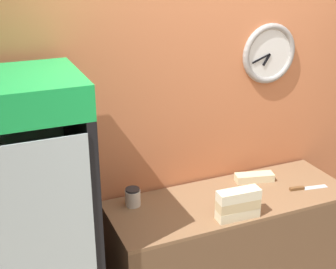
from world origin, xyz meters
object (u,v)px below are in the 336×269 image
object	(u,v)px
sandwich_stack_bottom	(238,213)
condiment_jar	(133,197)
chefs_knife	(303,188)
sandwich_stack_top	(239,195)
beverage_cooler	(24,220)
sandwich_stack_middle	(238,204)
sandwich_flat_left	(254,177)

from	to	relation	value
sandwich_stack_bottom	condiment_jar	world-z (taller)	condiment_jar
chefs_knife	condiment_jar	world-z (taller)	condiment_jar
sandwich_stack_top	chefs_knife	world-z (taller)	sandwich_stack_top
beverage_cooler	sandwich_stack_bottom	bearing A→B (deg)	-10.72
sandwich_stack_bottom	sandwich_stack_middle	world-z (taller)	sandwich_stack_middle
sandwich_stack_middle	condiment_jar	bearing A→B (deg)	143.65
sandwich_stack_middle	chefs_knife	bearing A→B (deg)	12.87
chefs_knife	sandwich_stack_bottom	bearing A→B (deg)	-167.13
chefs_knife	condiment_jar	bearing A→B (deg)	167.30
sandwich_stack_bottom	sandwich_stack_top	size ratio (longest dim) A/B	1.00
sandwich_stack_top	sandwich_flat_left	xyz separation A→B (m)	(0.38, 0.39, -0.14)
sandwich_stack_middle	sandwich_stack_bottom	bearing A→B (deg)	180.00
chefs_knife	sandwich_stack_top	bearing A→B (deg)	-167.13
beverage_cooler	sandwich_stack_top	world-z (taller)	beverage_cooler
sandwich_stack_top	sandwich_flat_left	bearing A→B (deg)	45.89
sandwich_stack_middle	sandwich_stack_top	world-z (taller)	sandwich_stack_top
sandwich_flat_left	chefs_knife	distance (m)	0.35
beverage_cooler	sandwich_stack_top	xyz separation A→B (m)	(1.28, -0.24, 0.00)
sandwich_stack_top	chefs_knife	distance (m)	0.67
sandwich_stack_middle	sandwich_flat_left	xyz separation A→B (m)	(0.38, 0.39, -0.07)
condiment_jar	sandwich_flat_left	bearing A→B (deg)	-1.31
beverage_cooler	chefs_knife	bearing A→B (deg)	-2.92
beverage_cooler	chefs_knife	distance (m)	1.92
sandwich_stack_bottom	sandwich_flat_left	world-z (taller)	sandwich_stack_bottom
sandwich_stack_top	condiment_jar	xyz separation A→B (m)	(-0.56, 0.41, -0.11)
sandwich_stack_bottom	sandwich_stack_top	bearing A→B (deg)	0.00
chefs_knife	condiment_jar	xyz separation A→B (m)	(-1.19, 0.27, 0.05)
sandwich_stack_bottom	chefs_knife	size ratio (longest dim) A/B	0.97
sandwich_stack_bottom	chefs_knife	world-z (taller)	sandwich_stack_bottom
sandwich_stack_middle	sandwich_flat_left	size ratio (longest dim) A/B	0.95
beverage_cooler	sandwich_flat_left	bearing A→B (deg)	5.18
beverage_cooler	condiment_jar	distance (m)	0.74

